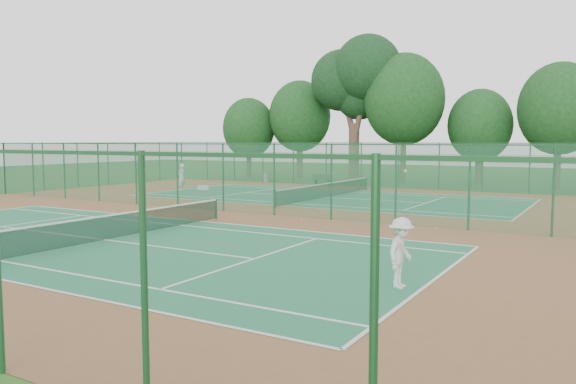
% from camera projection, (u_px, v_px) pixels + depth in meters
% --- Properties ---
extents(ground, '(120.00, 120.00, 0.00)m').
position_uv_depth(ground, '(248.00, 213.00, 28.11)').
color(ground, '#224D18').
rests_on(ground, ground).
extents(red_pad, '(40.00, 36.00, 0.01)m').
position_uv_depth(red_pad, '(248.00, 213.00, 28.11)').
color(red_pad, brown).
rests_on(red_pad, ground).
extents(court_near, '(23.77, 10.97, 0.01)m').
position_uv_depth(court_near, '(108.00, 240.00, 20.38)').
color(court_near, '#206645').
rests_on(court_near, red_pad).
extents(court_far, '(23.77, 10.97, 0.01)m').
position_uv_depth(court_far, '(328.00, 197.00, 35.84)').
color(court_far, '#1E603F').
rests_on(court_far, red_pad).
extents(fence_north, '(40.00, 0.09, 3.50)m').
position_uv_depth(fence_north, '(380.00, 165.00, 43.42)').
color(fence_north, '#1A4E2F').
rests_on(fence_north, ground).
extents(fence_west, '(0.09, 36.00, 3.50)m').
position_uv_depth(fence_west, '(4.00, 168.00, 38.02)').
color(fence_west, '#17452B').
rests_on(fence_west, ground).
extents(fence_divider, '(40.00, 0.09, 3.50)m').
position_uv_depth(fence_divider, '(248.00, 178.00, 27.95)').
color(fence_divider, '#1C552F').
rests_on(fence_divider, ground).
extents(tennis_net_near, '(0.10, 12.90, 0.97)m').
position_uv_depth(tennis_net_near, '(108.00, 226.00, 20.33)').
color(tennis_net_near, '#12321B').
rests_on(tennis_net_near, ground).
extents(tennis_net_far, '(0.10, 12.90, 0.97)m').
position_uv_depth(tennis_net_far, '(328.00, 189.00, 35.79)').
color(tennis_net_far, '#12321F').
rests_on(tennis_net_far, ground).
extents(player_near, '(0.68, 1.14, 1.74)m').
position_uv_depth(player_near, '(401.00, 253.00, 13.71)').
color(player_near, silver).
rests_on(player_near, court_near).
extents(player_far, '(0.60, 0.79, 1.97)m').
position_uv_depth(player_far, '(181.00, 177.00, 40.69)').
color(player_far, silver).
rests_on(player_far, court_far).
extents(trash_bin, '(0.48, 0.48, 0.82)m').
position_uv_depth(trash_bin, '(266.00, 178.00, 48.34)').
color(trash_bin, slate).
rests_on(trash_bin, red_pad).
extents(bench, '(1.60, 0.59, 0.97)m').
position_uv_depth(bench, '(322.00, 180.00, 45.11)').
color(bench, '#13371F').
rests_on(bench, red_pad).
extents(kit_bag, '(0.92, 0.54, 0.32)m').
position_uv_depth(kit_bag, '(204.00, 188.00, 41.37)').
color(kit_bag, silver).
rests_on(kit_bag, red_pad).
extents(stray_ball_a, '(0.07, 0.07, 0.07)m').
position_uv_depth(stray_ball_a, '(302.00, 219.00, 25.57)').
color(stray_ball_a, '#CFD932').
rests_on(stray_ball_a, red_pad).
extents(stray_ball_b, '(0.07, 0.07, 0.07)m').
position_uv_depth(stray_ball_b, '(437.00, 228.00, 22.98)').
color(stray_ball_b, '#B2CB2F').
rests_on(stray_ball_b, red_pad).
extents(stray_ball_c, '(0.07, 0.07, 0.07)m').
position_uv_depth(stray_ball_c, '(194.00, 210.00, 29.25)').
color(stray_ball_c, '#C1E034').
rests_on(stray_ball_c, red_pad).
extents(big_tree, '(8.34, 6.11, 12.82)m').
position_uv_depth(big_tree, '(356.00, 79.00, 49.54)').
color(big_tree, '#3E2A22').
rests_on(big_tree, ground).
extents(evergreen_row, '(39.00, 5.00, 12.00)m').
position_uv_depth(evergreen_row, '(411.00, 183.00, 48.69)').
color(evergreen_row, black).
rests_on(evergreen_row, ground).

